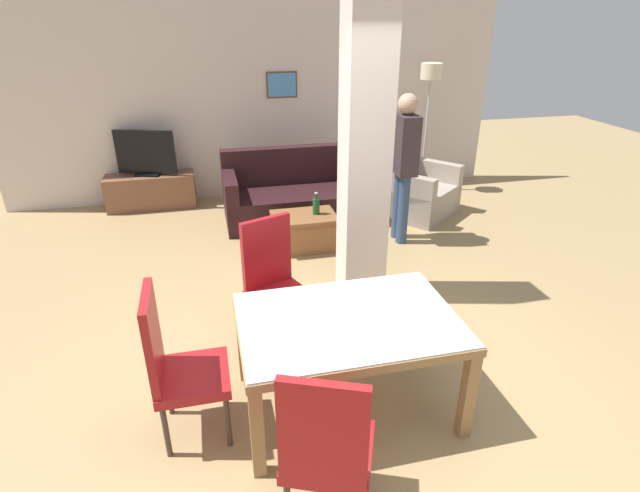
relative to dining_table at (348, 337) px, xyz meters
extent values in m
plane|color=#9E8255|center=(0.00, 0.00, -0.58)|extent=(18.00, 18.00, 0.00)
cube|color=beige|center=(0.00, 4.73, 0.77)|extent=(7.20, 0.06, 2.70)
cube|color=brown|center=(0.35, 4.69, 1.02)|extent=(0.44, 0.02, 0.36)
cube|color=#4C8CCC|center=(0.35, 4.67, 1.02)|extent=(0.40, 0.01, 0.32)
cube|color=beige|center=(0.57, 1.49, 0.77)|extent=(0.40, 0.36, 2.70)
cube|color=#987046|center=(0.00, -0.47, 0.11)|extent=(1.46, 0.06, 0.06)
cube|color=#987046|center=(0.00, 0.47, 0.11)|extent=(1.46, 0.06, 0.06)
cube|color=#987046|center=(-0.70, 0.00, 0.11)|extent=(0.06, 0.88, 0.06)
cube|color=#987046|center=(0.70, 0.00, 0.11)|extent=(0.06, 0.88, 0.06)
cube|color=silver|center=(0.00, 0.00, 0.14)|extent=(1.44, 0.98, 0.01)
cube|color=#987046|center=(-0.68, -0.45, -0.25)|extent=(0.08, 0.08, 0.66)
cube|color=#987046|center=(0.68, -0.45, -0.25)|extent=(0.08, 0.08, 0.66)
cube|color=#987046|center=(-0.68, 0.45, -0.25)|extent=(0.08, 0.08, 0.66)
cube|color=#987046|center=(0.68, 0.45, -0.25)|extent=(0.08, 0.08, 0.66)
cube|color=maroon|center=(-0.33, -0.78, -0.14)|extent=(0.60, 0.60, 0.07)
cube|color=maroon|center=(-0.41, -0.97, 0.20)|extent=(0.42, 0.22, 0.60)
cylinder|color=#42312A|center=(-0.43, -0.53, -0.38)|extent=(0.04, 0.04, 0.40)
cylinder|color=#42312A|center=(-0.08, -0.68, -0.38)|extent=(0.04, 0.04, 0.40)
cube|color=maroon|center=(-0.33, 0.82, -0.14)|extent=(0.60, 0.60, 0.07)
cube|color=maroon|center=(-0.40, 1.01, 0.20)|extent=(0.42, 0.21, 0.60)
cylinder|color=#42312A|center=(-0.08, 0.72, -0.38)|extent=(0.04, 0.04, 0.40)
cylinder|color=#42312A|center=(-0.43, 0.58, -0.38)|extent=(0.04, 0.04, 0.40)
cylinder|color=#42312A|center=(-0.22, 1.07, -0.38)|extent=(0.04, 0.04, 0.40)
cylinder|color=#42312A|center=(-0.57, 0.93, -0.38)|extent=(0.04, 0.04, 0.40)
cube|color=maroon|center=(-1.03, 0.00, -0.14)|extent=(0.46, 0.46, 0.07)
cube|color=maroon|center=(-1.24, 0.00, 0.20)|extent=(0.05, 0.44, 0.60)
cylinder|color=#42312A|center=(-0.84, 0.19, -0.38)|extent=(0.04, 0.04, 0.40)
cylinder|color=#42312A|center=(-0.84, -0.19, -0.38)|extent=(0.04, 0.04, 0.40)
cylinder|color=#42312A|center=(-1.22, 0.19, -0.38)|extent=(0.04, 0.04, 0.40)
cylinder|color=#42312A|center=(-1.22, -0.19, -0.38)|extent=(0.04, 0.04, 0.40)
cube|color=black|center=(0.26, 3.51, -0.37)|extent=(1.77, 0.92, 0.42)
cube|color=black|center=(0.26, 3.88, 0.08)|extent=(1.77, 0.18, 0.49)
cube|color=black|center=(1.07, 3.51, -0.24)|extent=(0.16, 0.92, 0.69)
cube|color=black|center=(-0.54, 3.51, -0.24)|extent=(0.16, 0.92, 0.69)
cube|color=#A39687|center=(1.98, 3.35, -0.38)|extent=(1.26, 1.25, 0.40)
cube|color=#A39687|center=(1.77, 3.61, 0.06)|extent=(0.84, 0.73, 0.48)
cube|color=#A39687|center=(2.29, 3.59, -0.25)|extent=(0.64, 0.75, 0.66)
cube|color=#A39687|center=(1.67, 3.10, -0.25)|extent=(0.64, 0.75, 0.66)
cube|color=brown|center=(0.24, 2.62, -0.18)|extent=(0.74, 0.52, 0.04)
cube|color=brown|center=(0.24, 2.62, -0.39)|extent=(0.66, 0.44, 0.38)
cylinder|color=#194C23|center=(0.38, 2.62, -0.07)|extent=(0.08, 0.08, 0.18)
cylinder|color=#194C23|center=(0.38, 2.62, 0.05)|extent=(0.03, 0.03, 0.07)
cylinder|color=#B7B7BC|center=(0.38, 2.62, 0.09)|extent=(0.04, 0.04, 0.01)
cube|color=brown|center=(-1.61, 4.45, -0.34)|extent=(1.21, 0.40, 0.48)
cube|color=black|center=(-1.61, 4.45, -0.09)|extent=(0.38, 0.29, 0.03)
cube|color=black|center=(-1.61, 4.45, 0.22)|extent=(0.80, 0.30, 0.60)
cylinder|color=#B7B7BC|center=(2.46, 4.28, -0.57)|extent=(0.27, 0.27, 0.02)
cylinder|color=#B7B7BC|center=(2.46, 4.28, 0.26)|extent=(0.04, 0.04, 1.65)
cylinder|color=beige|center=(2.46, 4.28, 1.20)|extent=(0.30, 0.30, 0.22)
cylinder|color=navy|center=(1.41, 2.50, -0.16)|extent=(0.13, 0.13, 0.85)
cylinder|color=navy|center=(1.42, 2.67, -0.16)|extent=(0.13, 0.13, 0.85)
cube|color=#372A30|center=(1.41, 2.59, 0.60)|extent=(0.23, 0.39, 0.67)
sphere|color=tan|center=(1.41, 2.59, 1.05)|extent=(0.23, 0.23, 0.23)
camera|label=1|loc=(-0.82, -2.65, 1.99)|focal=28.00mm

